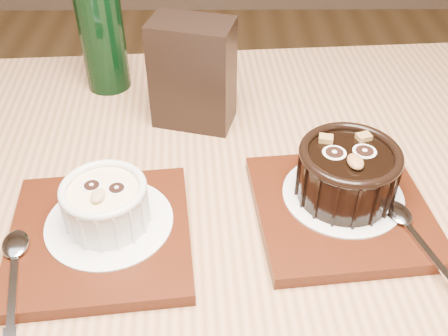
% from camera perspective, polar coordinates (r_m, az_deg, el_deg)
% --- Properties ---
extents(table, '(1.25, 0.88, 0.75)m').
position_cam_1_polar(table, '(0.62, -2.37, -12.78)').
color(table, '#9D6A44').
rests_on(table, ground).
extents(tray_left, '(0.20, 0.20, 0.01)m').
position_cam_1_polar(tray_left, '(0.55, -13.29, -7.24)').
color(tray_left, '#42190B').
rests_on(tray_left, table).
extents(doily_left, '(0.13, 0.13, 0.00)m').
position_cam_1_polar(doily_left, '(0.55, -12.36, -5.75)').
color(doily_left, white).
rests_on(doily_left, tray_left).
extents(ramekin_white, '(0.09, 0.09, 0.05)m').
position_cam_1_polar(ramekin_white, '(0.53, -12.77, -3.69)').
color(ramekin_white, white).
rests_on(ramekin_white, doily_left).
extents(spoon_left, '(0.06, 0.14, 0.01)m').
position_cam_1_polar(spoon_left, '(0.53, -21.93, -10.40)').
color(spoon_left, silver).
rests_on(spoon_left, tray_left).
extents(tray_right, '(0.20, 0.20, 0.01)m').
position_cam_1_polar(tray_right, '(0.58, 12.63, -4.43)').
color(tray_right, '#42190B').
rests_on(tray_right, table).
extents(doily_right, '(0.13, 0.13, 0.00)m').
position_cam_1_polar(doily_right, '(0.58, 12.80, -2.83)').
color(doily_right, white).
rests_on(doily_right, tray_right).
extents(ramekin_dark, '(0.11, 0.11, 0.06)m').
position_cam_1_polar(ramekin_dark, '(0.56, 13.29, -0.30)').
color(ramekin_dark, black).
rests_on(ramekin_dark, doily_right).
extents(spoon_right, '(0.06, 0.14, 0.01)m').
position_cam_1_polar(spoon_right, '(0.55, 20.29, -6.99)').
color(spoon_right, silver).
rests_on(spoon_right, tray_right).
extents(condiment_stand, '(0.11, 0.08, 0.14)m').
position_cam_1_polar(condiment_stand, '(0.67, -3.39, 10.17)').
color(condiment_stand, black).
rests_on(condiment_stand, table).
extents(green_bottle, '(0.06, 0.06, 0.23)m').
position_cam_1_polar(green_bottle, '(0.76, -13.25, 14.66)').
color(green_bottle, black).
rests_on(green_bottle, table).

